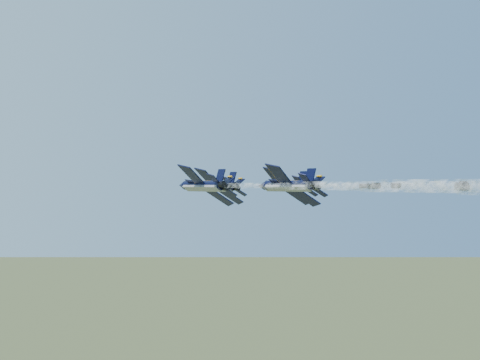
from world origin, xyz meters
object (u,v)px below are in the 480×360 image
jet_left (202,186)px  jet_right (283,186)px  jet_lead (216,186)px  jet_slot (288,185)px

jet_left → jet_right: (17.59, 1.50, 0.00)m
jet_lead → jet_left: 14.71m
jet_lead → jet_left: size_ratio=1.00×
jet_left → jet_right: bearing=3.9°
jet_left → jet_slot: bearing=-47.3°
jet_right → jet_slot: 14.09m
jet_lead → jet_slot: bearing=-90.0°
jet_lead → jet_right: bearing=-51.1°
jet_left → jet_slot: (9.75, -10.20, 0.00)m
jet_left → jet_right: 17.65m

